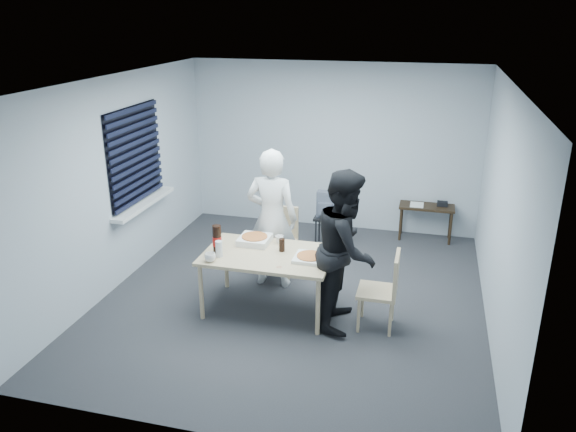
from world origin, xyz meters
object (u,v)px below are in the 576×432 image
(side_table, at_px, (427,211))
(mug_b, at_px, (279,239))
(person_black, at_px, (346,249))
(dining_table, at_px, (268,258))
(person_white, at_px, (272,219))
(soda_bottle, at_px, (217,240))
(chair_far, at_px, (281,235))
(mug_a, at_px, (210,257))
(stool, at_px, (326,223))
(chair_right, at_px, (386,286))
(backpack, at_px, (326,205))

(side_table, relative_size, mug_b, 8.12)
(person_black, distance_m, mug_b, 0.94)
(dining_table, xyz_separation_m, person_white, (-0.14, 0.65, 0.24))
(person_white, bearing_deg, mug_b, 119.39)
(soda_bottle, bearing_deg, chair_far, 69.12)
(person_white, xyz_separation_m, person_black, (1.04, -0.70, 0.00))
(person_black, relative_size, mug_a, 14.39)
(soda_bottle, bearing_deg, stool, 68.38)
(person_white, xyz_separation_m, soda_bottle, (-0.43, -0.77, -0.02))
(chair_right, bearing_deg, side_table, 82.29)
(chair_far, xyz_separation_m, person_white, (-0.01, -0.37, 0.37))
(person_white, height_order, mug_a, person_white)
(chair_far, xyz_separation_m, mug_a, (-0.43, -1.39, 0.25))
(backpack, bearing_deg, person_black, -76.29)
(person_black, relative_size, mug_b, 17.70)
(person_white, distance_m, side_table, 2.76)
(side_table, relative_size, backpack, 2.12)
(person_white, relative_size, mug_a, 14.39)
(dining_table, bearing_deg, chair_right, -3.37)
(chair_right, height_order, backpack, chair_right)
(chair_right, distance_m, backpack, 2.35)
(mug_a, relative_size, mug_b, 1.23)
(chair_far, relative_size, chair_right, 1.00)
(side_table, height_order, stool, side_table)
(chair_right, bearing_deg, person_white, 153.76)
(dining_table, distance_m, chair_far, 1.04)
(chair_far, distance_m, mug_b, 0.76)
(dining_table, distance_m, person_black, 0.93)
(backpack, relative_size, mug_a, 3.12)
(dining_table, bearing_deg, chair_far, 97.06)
(mug_a, height_order, mug_b, mug_a)
(dining_table, bearing_deg, person_white, 101.99)
(chair_right, distance_m, mug_b, 1.38)
(chair_right, distance_m, stool, 2.37)
(side_table, bearing_deg, chair_far, -138.57)
(side_table, bearing_deg, mug_a, -127.01)
(side_table, bearing_deg, backpack, -156.19)
(mug_a, bearing_deg, person_white, 67.64)
(dining_table, relative_size, person_black, 0.82)
(dining_table, distance_m, backpack, 2.04)
(person_white, relative_size, side_table, 2.18)
(person_white, height_order, soda_bottle, person_white)
(soda_bottle, bearing_deg, dining_table, 12.05)
(chair_right, height_order, mug_b, chair_right)
(mug_a, relative_size, soda_bottle, 0.37)
(backpack, height_order, mug_b, backpack)
(person_black, distance_m, mug_a, 1.49)
(stool, relative_size, mug_a, 3.72)
(mug_a, bearing_deg, soda_bottle, 91.90)
(person_black, relative_size, soda_bottle, 5.36)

